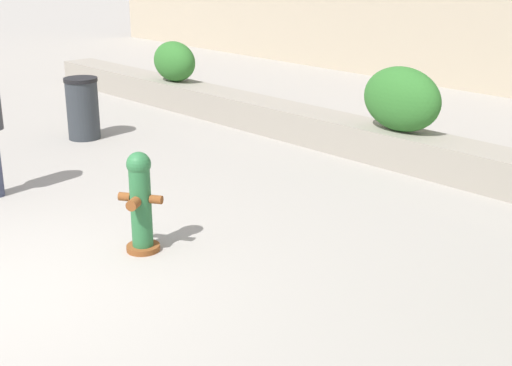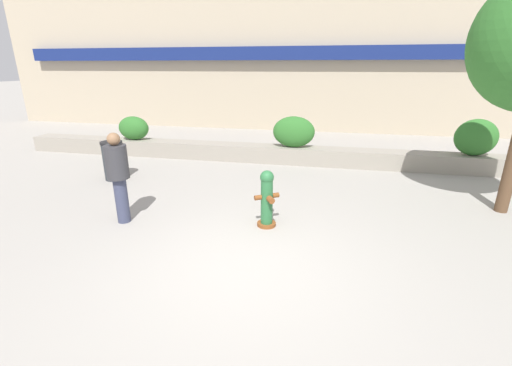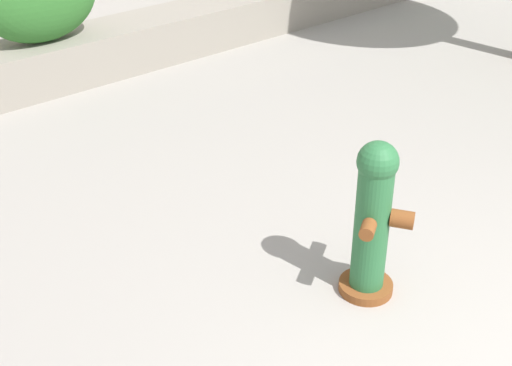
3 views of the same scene
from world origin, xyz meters
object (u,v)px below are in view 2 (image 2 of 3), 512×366
(hedge_bush_2, at_px, (476,137))
(fire_hydrant, at_px, (267,198))
(trash_bin, at_px, (114,160))
(hedge_bush_1, at_px, (294,132))
(pedestrian, at_px, (118,173))
(hedge_bush_0, at_px, (134,128))

(hedge_bush_2, height_order, fire_hydrant, hedge_bush_2)
(hedge_bush_2, xyz_separation_m, trash_bin, (-9.40, -2.58, -0.49))
(hedge_bush_1, distance_m, fire_hydrant, 4.53)
(fire_hydrant, bearing_deg, trash_bin, 156.51)
(pedestrian, bearing_deg, hedge_bush_2, 32.47)
(hedge_bush_1, height_order, fire_hydrant, hedge_bush_1)
(fire_hydrant, relative_size, pedestrian, 0.62)
(hedge_bush_1, xyz_separation_m, hedge_bush_2, (4.97, 0.00, 0.04))
(hedge_bush_0, relative_size, hedge_bush_1, 0.82)
(hedge_bush_2, bearing_deg, hedge_bush_0, 180.00)
(trash_bin, bearing_deg, hedge_bush_1, 30.29)
(hedge_bush_0, xyz_separation_m, hedge_bush_1, (5.33, 0.00, 0.08))
(hedge_bush_2, bearing_deg, hedge_bush_1, 180.00)
(hedge_bush_2, bearing_deg, pedestrian, -147.53)
(fire_hydrant, bearing_deg, hedge_bush_1, 89.99)
(hedge_bush_0, relative_size, trash_bin, 1.03)
(hedge_bush_2, height_order, pedestrian, pedestrian)
(fire_hydrant, bearing_deg, hedge_bush_0, 139.79)
(fire_hydrant, height_order, trash_bin, fire_hydrant)
(hedge_bush_0, distance_m, trash_bin, 2.77)
(trash_bin, bearing_deg, pedestrian, -53.68)
(hedge_bush_2, bearing_deg, trash_bin, -164.62)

